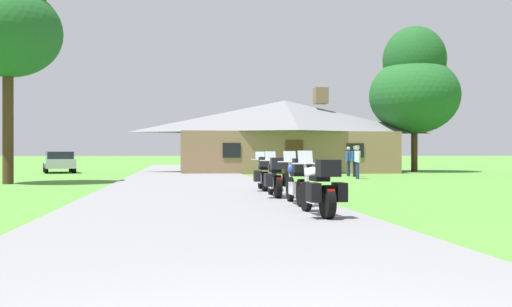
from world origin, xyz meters
TOP-DOWN VIEW (x-y plane):
  - ground_plane at (0.00, 20.00)m, footprint 500.00×500.00m
  - asphalt_driveway at (0.00, 18.00)m, footprint 6.40×80.00m
  - motorcycle_white_nearest_to_camera at (2.23, 8.16)m, footprint 0.79×2.08m
  - motorcycle_blue_second_in_row at (2.31, 10.77)m, footprint 0.66×2.08m
  - motorcycle_black_third_in_row at (2.19, 13.18)m, footprint 0.73×2.08m
  - motorcycle_green_farthest_in_row at (2.28, 16.09)m, footprint 0.74×2.08m
  - stone_lodge at (6.62, 35.55)m, footprint 14.81×7.01m
  - bystander_blue_shirt_near_lodge at (9.04, 28.77)m, footprint 0.38×0.48m
  - bystander_blue_shirt_beside_signpost at (9.12, 27.74)m, footprint 0.49×0.37m
  - bystander_white_shirt_by_tree at (8.43, 25.19)m, footprint 0.25×0.55m
  - tree_left_near at (-7.65, 22.51)m, footprint 4.45×4.45m
  - tree_right_of_lodge at (15.78, 35.38)m, footprint 6.22×6.22m
  - parked_silver_suv_far_left at (-8.38, 36.77)m, footprint 2.92×4.91m

SIDE VIEW (x-z plane):
  - ground_plane at x=0.00m, z-range 0.00..0.00m
  - asphalt_driveway at x=0.00m, z-range 0.00..0.06m
  - motorcycle_white_nearest_to_camera at x=2.23m, z-range -0.04..1.26m
  - motorcycle_black_third_in_row at x=2.19m, z-range -0.04..1.26m
  - motorcycle_green_farthest_in_row at x=2.28m, z-range -0.04..1.26m
  - motorcycle_blue_second_in_row at x=2.31m, z-range -0.03..1.27m
  - parked_silver_suv_far_left at x=-8.38m, z-range 0.08..1.48m
  - bystander_blue_shirt_near_lodge at x=9.04m, z-range 0.10..1.76m
  - bystander_blue_shirt_beside_signpost at x=9.12m, z-range 0.11..1.79m
  - bystander_white_shirt_by_tree at x=8.43m, z-range 0.11..1.79m
  - stone_lodge at x=6.62m, z-range -0.38..5.40m
  - tree_right_of_lodge at x=15.78m, z-range 0.99..11.12m
  - tree_left_near at x=-7.65m, z-range 1.98..11.83m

